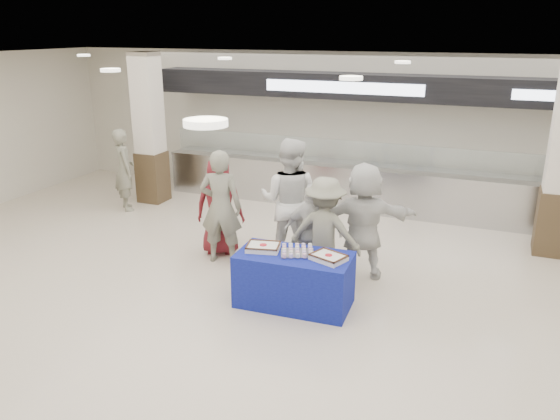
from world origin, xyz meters
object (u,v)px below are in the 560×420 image
at_px(sheet_cake_left, 263,247).
at_px(soldier_bg, 124,170).
at_px(chef_tall, 289,201).
at_px(civilian_white, 363,221).
at_px(chef_short, 313,232).
at_px(soldier_b, 325,233).
at_px(sheet_cake_right, 329,257).
at_px(soldier_a, 221,207).
at_px(civilian_maroon, 220,207).
at_px(display_table, 294,280).
at_px(cupcake_tray, 297,251).

distance_m(sheet_cake_left, soldier_bg, 5.07).
relative_size(chef_tall, civilian_white, 1.13).
bearing_deg(chef_short, soldier_b, 140.43).
xyz_separation_m(sheet_cake_left, sheet_cake_right, (0.94, -0.00, -0.00)).
bearing_deg(chef_short, soldier_a, -10.79).
height_order(civilian_maroon, civilian_white, civilian_white).
bearing_deg(sheet_cake_right, soldier_b, 111.01).
bearing_deg(chef_tall, soldier_a, 20.90).
xyz_separation_m(display_table, cupcake_tray, (0.03, 0.05, 0.41)).
bearing_deg(cupcake_tray, sheet_cake_right, -6.64).
bearing_deg(chef_tall, sheet_cake_right, 123.81).
relative_size(display_table, soldier_a, 0.83).
height_order(sheet_cake_right, soldier_bg, soldier_bg).
bearing_deg(sheet_cake_left, cupcake_tray, 6.22).
relative_size(cupcake_tray, civilian_maroon, 0.33).
height_order(sheet_cake_right, chef_short, chef_short).
xyz_separation_m(chef_short, civilian_white, (0.68, 0.35, 0.16)).
bearing_deg(soldier_a, chef_tall, -167.33).
distance_m(soldier_a, soldier_b, 1.83).
bearing_deg(sheet_cake_right, soldier_a, 155.21).
bearing_deg(cupcake_tray, display_table, -121.19).
bearing_deg(sheet_cake_left, chef_short, 65.02).
bearing_deg(soldier_a, civilian_white, 175.05).
relative_size(soldier_b, soldier_bg, 0.97).
xyz_separation_m(cupcake_tray, soldier_bg, (-4.80, 2.60, 0.07)).
relative_size(civilian_white, soldier_bg, 1.06).
bearing_deg(soldier_a, soldier_bg, -40.07).
bearing_deg(chef_tall, civilian_white, 168.03).
distance_m(chef_tall, chef_short, 0.83).
xyz_separation_m(soldier_b, civilian_white, (0.44, 0.49, 0.08)).
relative_size(chef_short, soldier_b, 0.90).
distance_m(soldier_b, civilian_white, 0.67).
bearing_deg(civilian_maroon, soldier_bg, -42.52).
bearing_deg(sheet_cake_left, soldier_bg, 148.44).
height_order(civilian_maroon, soldier_a, soldier_a).
bearing_deg(sheet_cake_left, civilian_maroon, 136.58).
xyz_separation_m(cupcake_tray, soldier_a, (-1.65, 0.92, 0.15)).
distance_m(sheet_cake_right, chef_tall, 1.82).
bearing_deg(chef_short, display_table, 84.28).
bearing_deg(civilian_maroon, display_table, 127.13).
xyz_separation_m(sheet_cake_left, soldier_bg, (-4.32, 2.65, 0.06)).
distance_m(sheet_cake_right, civilian_maroon, 2.63).
xyz_separation_m(soldier_a, civilian_white, (2.26, 0.28, -0.03)).
bearing_deg(soldier_a, display_table, 137.24).
bearing_deg(cupcake_tray, sheet_cake_left, -173.78).
relative_size(sheet_cake_right, chef_tall, 0.25).
relative_size(cupcake_tray, soldier_bg, 0.31).
bearing_deg(chef_short, soldier_bg, -28.46).
distance_m(soldier_a, civilian_white, 2.27).
height_order(civilian_white, soldier_bg, civilian_white).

